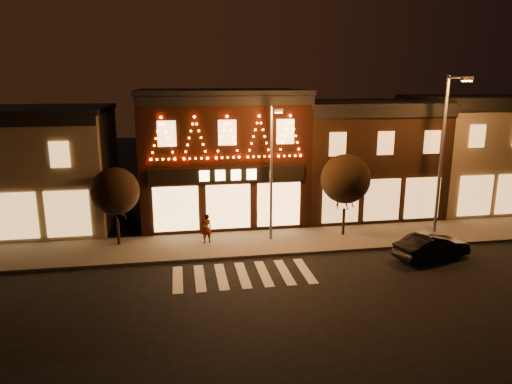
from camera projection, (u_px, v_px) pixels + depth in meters
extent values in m
plane|color=black|center=(257.00, 317.00, 17.77)|extent=(120.00, 120.00, 0.00)
cube|color=#47423D|center=(268.00, 242.00, 25.75)|extent=(44.00, 4.00, 0.15)
cube|color=#685F4A|center=(9.00, 170.00, 28.25)|extent=(12.00, 8.00, 7.00)
cube|color=black|center=(1.00, 110.00, 27.40)|extent=(12.20, 8.20, 0.30)
cube|color=black|center=(221.00, 157.00, 30.25)|extent=(10.00, 8.00, 8.00)
cube|color=black|center=(220.00, 92.00, 29.28)|extent=(10.20, 8.20, 0.30)
cube|color=black|center=(227.00, 101.00, 25.49)|extent=(10.00, 0.25, 0.50)
cube|color=black|center=(228.00, 175.00, 26.42)|extent=(9.00, 0.15, 0.90)
cube|color=#FFD87F|center=(228.00, 175.00, 26.32)|extent=(3.40, 0.08, 0.60)
cube|color=#321E11|center=(359.00, 159.00, 31.89)|extent=(9.00, 8.00, 7.20)
cube|color=black|center=(361.00, 103.00, 31.01)|extent=(9.20, 8.20, 0.30)
cube|color=black|center=(388.00, 113.00, 27.23)|extent=(9.00, 0.25, 0.50)
cube|color=#685F4A|center=(477.00, 153.00, 33.32)|extent=(9.00, 8.00, 7.50)
cube|color=black|center=(483.00, 98.00, 32.41)|extent=(9.20, 8.20, 0.30)
cylinder|color=#59595E|center=(271.00, 175.00, 25.24)|extent=(0.15, 0.15, 7.38)
cylinder|color=#59595E|center=(275.00, 109.00, 23.69)|extent=(0.14, 1.48, 0.09)
cube|color=#59595E|center=(279.00, 110.00, 23.00)|extent=(0.47, 0.27, 0.17)
cube|color=orange|center=(279.00, 112.00, 23.02)|extent=(0.36, 0.20, 0.05)
cylinder|color=#59595E|center=(441.00, 157.00, 26.33)|extent=(0.18, 0.18, 8.95)
cylinder|color=#59595E|center=(458.00, 78.00, 24.44)|extent=(0.19, 1.79, 0.11)
cube|color=#59595E|center=(467.00, 79.00, 23.59)|extent=(0.57, 0.34, 0.20)
cube|color=orange|center=(467.00, 81.00, 23.62)|extent=(0.44, 0.24, 0.06)
cylinder|color=black|center=(118.00, 232.00, 25.08)|extent=(0.16, 0.16, 1.39)
sphere|color=black|center=(115.00, 191.00, 24.55)|extent=(2.54, 2.54, 2.54)
cylinder|color=black|center=(344.00, 222.00, 26.71)|extent=(0.17, 0.17, 1.53)
sphere|color=black|center=(345.00, 179.00, 26.12)|extent=(2.80, 2.80, 2.80)
imported|color=black|center=(432.00, 247.00, 23.42)|extent=(4.20, 2.34, 1.31)
imported|color=gray|center=(206.00, 228.00, 25.31)|extent=(0.68, 0.54, 1.64)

